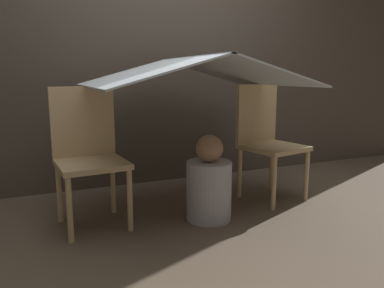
# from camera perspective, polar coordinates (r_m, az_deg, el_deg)

# --- Properties ---
(ground_plane) EXTENTS (8.80, 8.80, 0.00)m
(ground_plane) POSITION_cam_1_polar(r_m,az_deg,el_deg) (2.75, 1.48, -11.33)
(ground_plane) COLOR brown
(wall_back) EXTENTS (7.00, 0.05, 2.50)m
(wall_back) POSITION_cam_1_polar(r_m,az_deg,el_deg) (3.58, -5.91, 14.08)
(wall_back) COLOR #4C4238
(wall_back) RESTS_ON ground_plane
(chair_left) EXTENTS (0.48, 0.48, 0.95)m
(chair_left) POSITION_cam_1_polar(r_m,az_deg,el_deg) (2.65, -15.52, -0.95)
(chair_left) COLOR #D1B27F
(chair_left) RESTS_ON ground_plane
(chair_right) EXTENTS (0.52, 0.52, 0.95)m
(chair_right) POSITION_cam_1_polar(r_m,az_deg,el_deg) (3.18, 11.28, 1.08)
(chair_right) COLOR #D1B27F
(chair_right) RESTS_ON ground_plane
(sheet_canopy) EXTENTS (1.46, 1.22, 0.21)m
(sheet_canopy) POSITION_cam_1_polar(r_m,az_deg,el_deg) (2.72, 0.00, 11.02)
(sheet_canopy) COLOR silver
(person_front) EXTENTS (0.32, 0.32, 0.62)m
(person_front) POSITION_cam_1_polar(r_m,az_deg,el_deg) (2.67, 2.61, -6.23)
(person_front) COLOR #B2B2B7
(person_front) RESTS_ON ground_plane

